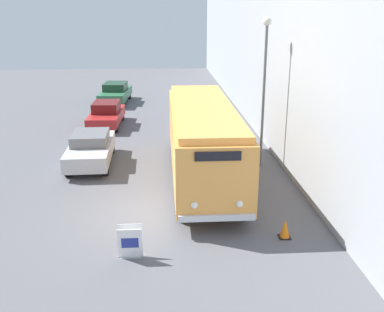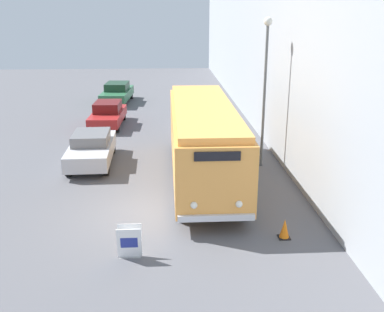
# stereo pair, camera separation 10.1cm
# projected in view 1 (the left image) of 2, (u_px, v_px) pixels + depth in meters

# --- Properties ---
(ground_plane) EXTENTS (80.00, 80.00, 0.00)m
(ground_plane) POSITION_uv_depth(u_px,v_px,m) (153.00, 215.00, 15.37)
(ground_plane) COLOR #56565B
(building_wall_right) EXTENTS (0.30, 60.00, 8.07)m
(building_wall_right) POSITION_uv_depth(u_px,v_px,m) (264.00, 62.00, 23.95)
(building_wall_right) COLOR #9EA3A8
(building_wall_right) RESTS_ON ground_plane
(vintage_bus) EXTENTS (2.50, 10.11, 3.11)m
(vintage_bus) POSITION_uv_depth(u_px,v_px,m) (203.00, 137.00, 18.14)
(vintage_bus) COLOR black
(vintage_bus) RESTS_ON ground_plane
(sign_board) EXTENTS (0.69, 0.36, 0.96)m
(sign_board) POSITION_uv_depth(u_px,v_px,m) (130.00, 242.00, 12.65)
(sign_board) COLOR gray
(sign_board) RESTS_ON ground_plane
(streetlamp) EXTENTS (0.36, 0.36, 6.42)m
(streetlamp) POSITION_uv_depth(u_px,v_px,m) (265.00, 73.00, 18.95)
(streetlamp) COLOR #595E60
(streetlamp) RESTS_ON ground_plane
(parked_car_near) EXTENTS (1.92, 4.49, 1.44)m
(parked_car_near) POSITION_uv_depth(u_px,v_px,m) (91.00, 148.00, 20.25)
(parked_car_near) COLOR black
(parked_car_near) RESTS_ON ground_plane
(parked_car_mid) EXTENTS (1.91, 4.44, 1.45)m
(parked_car_mid) POSITION_uv_depth(u_px,v_px,m) (106.00, 114.00, 26.92)
(parked_car_mid) COLOR black
(parked_car_mid) RESTS_ON ground_plane
(parked_car_far) EXTENTS (2.18, 4.90, 1.49)m
(parked_car_far) POSITION_uv_depth(u_px,v_px,m) (115.00, 93.00, 33.56)
(parked_car_far) COLOR black
(parked_car_far) RESTS_ON ground_plane
(traffic_cone) EXTENTS (0.36, 0.36, 0.62)m
(traffic_cone) POSITION_uv_depth(u_px,v_px,m) (285.00, 229.00, 13.79)
(traffic_cone) COLOR black
(traffic_cone) RESTS_ON ground_plane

